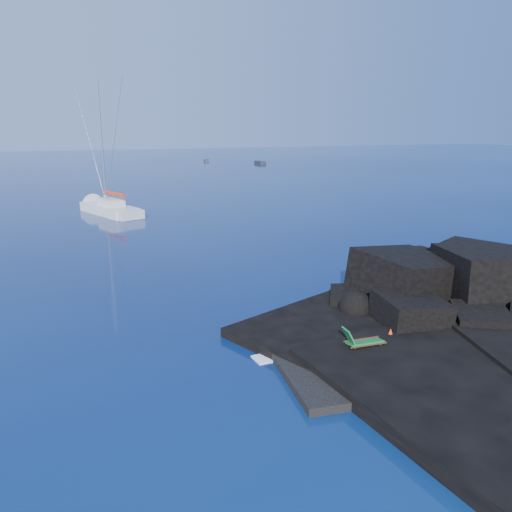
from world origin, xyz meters
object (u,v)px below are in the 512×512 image
(sunbather, at_px, (408,363))
(distant_boat_b, at_px, (260,164))
(marker_cone, at_px, (390,334))
(distant_boat_a, at_px, (206,162))
(deck_chair, at_px, (365,337))
(sailboat, at_px, (110,214))

(sunbather, bearing_deg, distant_boat_b, 41.03)
(marker_cone, bearing_deg, distant_boat_a, 78.53)
(marker_cone, bearing_deg, deck_chair, -162.68)
(deck_chair, distance_m, marker_cone, 1.82)
(deck_chair, xyz_separation_m, distant_boat_a, (25.71, 118.87, -0.97))
(sailboat, distance_m, marker_cone, 42.22)
(distant_boat_b, bearing_deg, distant_boat_a, 133.57)
(sunbather, distance_m, distant_boat_a, 123.37)
(deck_chair, height_order, marker_cone, deck_chair)
(deck_chair, bearing_deg, distant_boat_a, 80.79)
(sunbather, relative_size, marker_cone, 2.85)
(distant_boat_a, xyz_separation_m, distant_boat_b, (11.07, -12.55, 0.00))
(deck_chair, relative_size, distant_boat_a, 0.45)
(sailboat, bearing_deg, distant_boat_b, 34.34)
(deck_chair, bearing_deg, distant_boat_b, 73.91)
(marker_cone, relative_size, distant_boat_b, 0.11)
(sailboat, bearing_deg, sunbather, -101.21)
(marker_cone, relative_size, distant_boat_a, 0.14)
(deck_chair, height_order, distant_boat_a, deck_chair)
(sunbather, height_order, distant_boat_a, sunbather)
(sunbather, xyz_separation_m, distant_boat_b, (35.97, 108.28, -0.50))
(sailboat, distance_m, distant_boat_a, 83.74)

